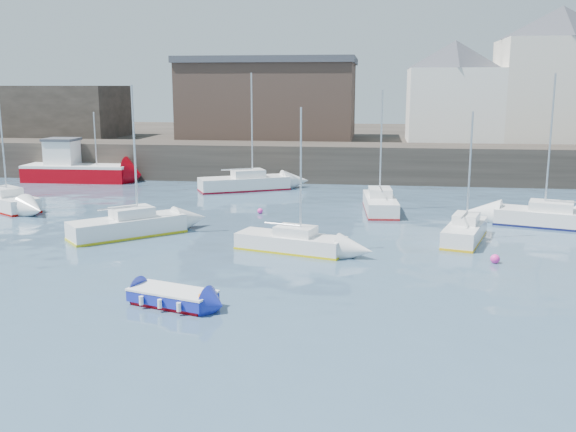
# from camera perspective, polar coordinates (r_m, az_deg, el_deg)

# --- Properties ---
(water) EXTENTS (220.00, 220.00, 0.00)m
(water) POSITION_cam_1_polar(r_m,az_deg,el_deg) (20.54, -4.60, -10.76)
(water) COLOR #2D4760
(water) RESTS_ON ground
(quay_wall) EXTENTS (90.00, 5.00, 3.00)m
(quay_wall) POSITION_cam_1_polar(r_m,az_deg,el_deg) (54.09, 3.30, 4.81)
(quay_wall) COLOR #28231E
(quay_wall) RESTS_ON ground
(land_strip) EXTENTS (90.00, 32.00, 2.80)m
(land_strip) POSITION_cam_1_polar(r_m,az_deg,el_deg) (71.96, 4.43, 6.37)
(land_strip) COLOR #28231E
(land_strip) RESTS_ON ground
(bldg_east_a) EXTENTS (13.36, 13.36, 11.80)m
(bldg_east_a) POSITION_cam_1_polar(r_m,az_deg,el_deg) (62.61, 22.89, 11.55)
(bldg_east_a) COLOR beige
(bldg_east_a) RESTS_ON land_strip
(bldg_east_d) EXTENTS (11.14, 11.14, 8.95)m
(bldg_east_d) POSITION_cam_1_polar(r_m,az_deg,el_deg) (60.45, 14.51, 10.74)
(bldg_east_d) COLOR white
(bldg_east_d) RESTS_ON land_strip
(warehouse) EXTENTS (16.40, 10.40, 7.60)m
(warehouse) POSITION_cam_1_polar(r_m,az_deg,el_deg) (62.40, -1.65, 10.42)
(warehouse) COLOR #3D2D26
(warehouse) RESTS_ON land_strip
(bldg_west) EXTENTS (14.00, 8.00, 5.00)m
(bldg_west) POSITION_cam_1_polar(r_m,az_deg,el_deg) (68.61, -20.45, 8.71)
(bldg_west) COLOR #353028
(bldg_west) RESTS_ON land_strip
(blue_dinghy) EXTENTS (3.44, 2.26, 0.61)m
(blue_dinghy) POSITION_cam_1_polar(r_m,az_deg,el_deg) (23.58, -10.22, -7.07)
(blue_dinghy) COLOR #9B000A
(blue_dinghy) RESTS_ON ground
(fishing_boat) EXTENTS (8.71, 3.52, 5.70)m
(fishing_boat) POSITION_cam_1_polar(r_m,az_deg,el_deg) (56.20, -18.42, 4.08)
(fishing_boat) COLOR #9B000A
(fishing_boat) RESTS_ON ground
(sailboat_a) EXTENTS (5.72, 5.51, 7.83)m
(sailboat_a) POSITION_cam_1_polar(r_m,az_deg,el_deg) (34.75, -14.03, -0.85)
(sailboat_a) COLOR white
(sailboat_a) RESTS_ON ground
(sailboat_b) EXTENTS (5.56, 3.14, 6.82)m
(sailboat_b) POSITION_cam_1_polar(r_m,az_deg,el_deg) (30.70, 0.27, -2.31)
(sailboat_b) COLOR white
(sailboat_b) RESTS_ON ground
(sailboat_c) EXTENTS (2.92, 5.20, 6.52)m
(sailboat_c) POSITION_cam_1_polar(r_m,az_deg,el_deg) (33.91, 15.45, -1.31)
(sailboat_c) COLOR white
(sailboat_c) RESTS_ON ground
(sailboat_d) EXTENTS (6.94, 3.97, 8.44)m
(sailboat_d) POSITION_cam_1_polar(r_m,az_deg,el_deg) (38.99, 22.70, -0.14)
(sailboat_d) COLOR white
(sailboat_d) RESTS_ON ground
(sailboat_e) EXTENTS (6.24, 5.03, 7.94)m
(sailboat_e) POSITION_cam_1_polar(r_m,az_deg,el_deg) (45.09, -23.97, 1.23)
(sailboat_e) COLOR white
(sailboat_e) RESTS_ON ground
(sailboat_f) EXTENTS (2.30, 5.91, 7.52)m
(sailboat_f) POSITION_cam_1_polar(r_m,az_deg,el_deg) (40.75, 8.19, 1.13)
(sailboat_f) COLOR white
(sailboat_f) RESTS_ON ground
(sailboat_h) EXTENTS (7.03, 5.01, 8.73)m
(sailboat_h) POSITION_cam_1_polar(r_m,az_deg,el_deg) (48.75, -3.89, 2.96)
(sailboat_h) COLOR white
(sailboat_h) RESTS_ON ground
(buoy_near) EXTENTS (0.36, 0.36, 0.36)m
(buoy_near) POSITION_cam_1_polar(r_m,az_deg,el_deg) (25.88, -12.47, -6.26)
(buoy_near) COLOR #FF2EA5
(buoy_near) RESTS_ON ground
(buoy_mid) EXTENTS (0.42, 0.42, 0.42)m
(buoy_mid) POSITION_cam_1_polar(r_m,az_deg,el_deg) (30.18, 17.91, -4.00)
(buoy_mid) COLOR #FF2EA5
(buoy_mid) RESTS_ON ground
(buoy_far) EXTENTS (0.35, 0.35, 0.35)m
(buoy_far) POSITION_cam_1_polar(r_m,az_deg,el_deg) (39.84, -2.49, 0.23)
(buoy_far) COLOR #FF2EA5
(buoy_far) RESTS_ON ground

